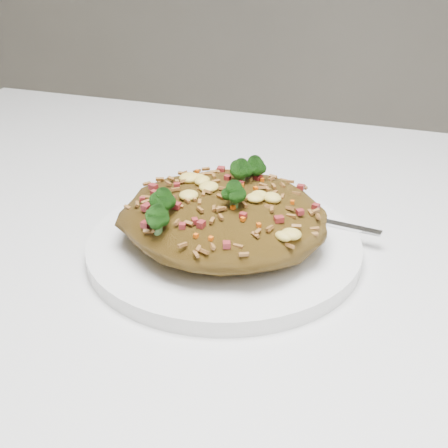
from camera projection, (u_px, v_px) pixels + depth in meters
The scene contains 4 objects.
dining_table at pixel (321, 367), 0.55m from camera, with size 1.20×0.80×0.75m.
plate at pixel (224, 246), 0.55m from camera, with size 0.24×0.24×0.01m, color white.
fried_rice at pixel (224, 209), 0.53m from camera, with size 0.18×0.17×0.07m.
fork at pixel (303, 217), 0.58m from camera, with size 0.16×0.04×0.00m.
Camera 1 is at (0.05, -0.43, 1.03)m, focal length 50.00 mm.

